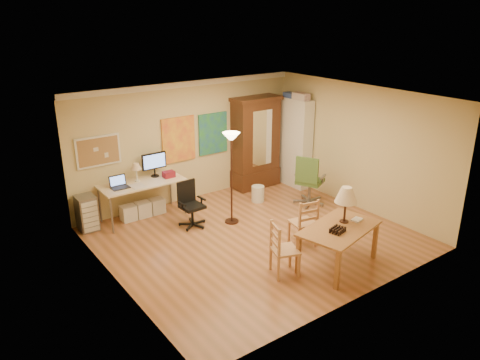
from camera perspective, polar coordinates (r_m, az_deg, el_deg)
floor at (r=9.10m, az=1.90°, el=-7.03°), size 5.50×5.50×0.00m
crown_molding at (r=10.25m, az=-6.53°, el=11.56°), size 5.50×0.08×0.12m
corkboard at (r=9.69m, az=-16.89°, el=3.38°), size 0.90×0.04×0.62m
art_panel_left at (r=10.39m, az=-7.50°, el=4.91°), size 0.80×0.04×1.00m
art_panel_right at (r=10.83m, az=-3.31°, el=5.68°), size 0.75×0.04×0.95m
dining_table at (r=8.05m, az=12.32°, el=-4.53°), size 1.60×1.18×1.36m
ladder_chair_back at (r=8.72m, az=7.80°, el=-5.28°), size 0.50×0.49×0.93m
ladder_chair_left at (r=7.77m, az=5.27°, el=-8.57°), size 0.53×0.54×0.93m
torchiere_lamp at (r=9.17m, az=-1.07°, el=3.51°), size 0.35×0.35×1.90m
computer_desk at (r=9.99m, az=-11.68°, el=-1.84°), size 1.74×0.76×1.31m
office_chair_black at (r=9.52m, az=-5.94°, el=-4.17°), size 0.57×0.57×0.93m
office_chair_green at (r=10.58m, az=8.39°, el=-1.36°), size 0.71×0.71×1.15m
drawer_cart at (r=9.74m, az=-18.15°, el=-3.85°), size 0.36×0.43×0.71m
armoire at (r=11.36m, az=1.90°, el=3.87°), size 1.21×0.57×2.22m
bookshelf at (r=11.48m, az=6.79°, el=4.48°), size 0.32×0.86×2.16m
wastebin at (r=10.67m, az=2.19°, el=-1.68°), size 0.29×0.29×0.37m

